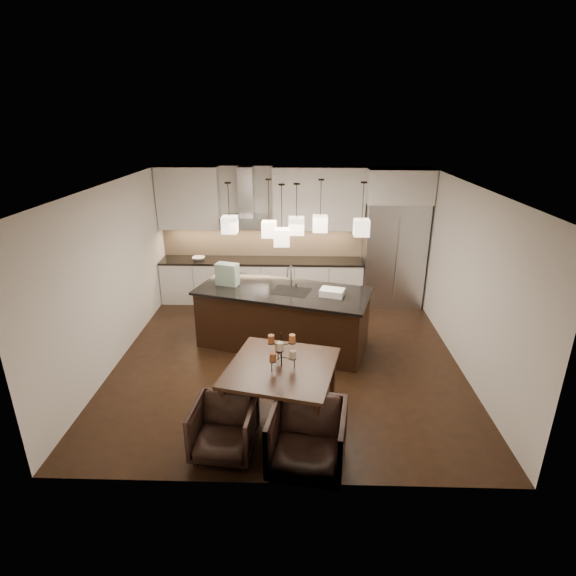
{
  "coord_description": "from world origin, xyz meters",
  "views": [
    {
      "loc": [
        0.2,
        -6.54,
        3.75
      ],
      "look_at": [
        0.0,
        0.2,
        1.15
      ],
      "focal_mm": 28.0,
      "sensor_mm": 36.0,
      "label": 1
    }
  ],
  "objects_px": {
    "dining_table": "(282,392)",
    "armchair_left": "(224,428)",
    "armchair_right": "(307,439)",
    "island_body": "(283,319)",
    "refrigerator": "(393,254)"
  },
  "relations": [
    {
      "from": "refrigerator",
      "to": "armchair_right",
      "type": "xyz_separation_m",
      "value": [
        -1.8,
        -4.87,
        -0.69
      ]
    },
    {
      "from": "armchair_left",
      "to": "armchair_right",
      "type": "bearing_deg",
      "value": -7.59
    },
    {
      "from": "refrigerator",
      "to": "armchair_left",
      "type": "distance_m",
      "value": 5.46
    },
    {
      "from": "armchair_left",
      "to": "armchair_right",
      "type": "relative_size",
      "value": 0.86
    },
    {
      "from": "island_body",
      "to": "armchair_left",
      "type": "distance_m",
      "value": 2.77
    },
    {
      "from": "dining_table",
      "to": "armchair_left",
      "type": "bearing_deg",
      "value": -121.58
    },
    {
      "from": "island_body",
      "to": "armchair_left",
      "type": "xyz_separation_m",
      "value": [
        -0.58,
        -2.71,
        -0.16
      ]
    },
    {
      "from": "dining_table",
      "to": "armchair_left",
      "type": "height_order",
      "value": "dining_table"
    },
    {
      "from": "island_body",
      "to": "armchair_left",
      "type": "bearing_deg",
      "value": -85.87
    },
    {
      "from": "refrigerator",
      "to": "dining_table",
      "type": "bearing_deg",
      "value": -118.11
    },
    {
      "from": "island_body",
      "to": "dining_table",
      "type": "bearing_deg",
      "value": -71.92
    },
    {
      "from": "dining_table",
      "to": "armchair_left",
      "type": "distance_m",
      "value": 0.93
    },
    {
      "from": "armchair_right",
      "to": "armchair_left",
      "type": "bearing_deg",
      "value": 176.13
    },
    {
      "from": "refrigerator",
      "to": "island_body",
      "type": "relative_size",
      "value": 0.77
    },
    {
      "from": "island_body",
      "to": "dining_table",
      "type": "relative_size",
      "value": 2.12
    }
  ]
}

